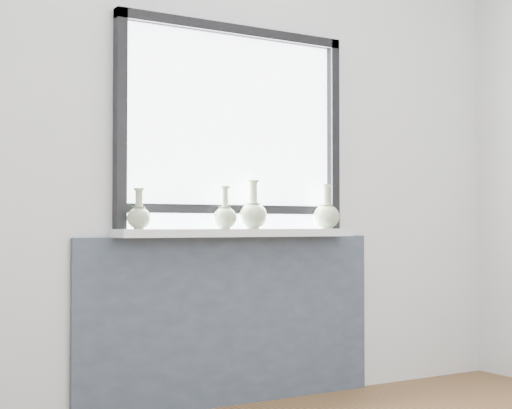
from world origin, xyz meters
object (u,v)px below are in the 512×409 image
vase_a (139,216)px  vase_b (225,216)px  windowsill (240,233)px  vase_d (326,215)px  vase_c (253,213)px

vase_a → vase_b: size_ratio=0.90×
windowsill → vase_d: vase_d is taller
windowsill → vase_a: (-0.56, -0.03, 0.08)m
vase_b → vase_d: 0.63m
vase_a → vase_d: size_ratio=0.79×
windowsill → vase_b: (-0.09, -0.01, 0.09)m
windowsill → vase_d: size_ratio=5.47×
windowsill → vase_c: 0.13m
vase_b → vase_c: (0.17, 0.01, 0.01)m
vase_c → vase_d: vase_c is taller
vase_a → vase_c: (0.64, 0.02, 0.02)m
vase_b → vase_d: vase_d is taller
windowsill → vase_c: (0.08, -0.00, 0.10)m
vase_d → windowsill: bearing=178.6°
windowsill → vase_c: size_ratio=5.29×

